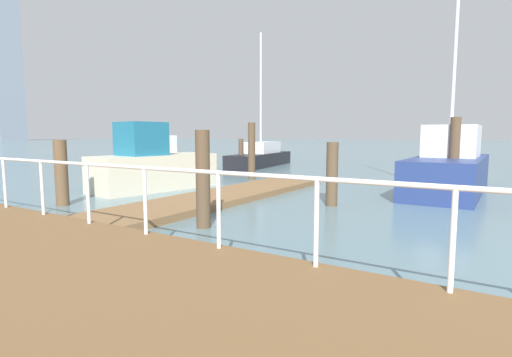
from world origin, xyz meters
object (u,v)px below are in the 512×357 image
moored_boat_2 (449,167)px  moored_boat_3 (152,166)px  moored_boat_1 (154,160)px  moored_boat_0 (261,156)px

moored_boat_2 → moored_boat_3: size_ratio=2.01×
moored_boat_3 → moored_boat_2: bearing=-61.5°
moored_boat_3 → moored_boat_1: bearing=45.9°
moored_boat_0 → moored_boat_1: 7.37m
moored_boat_2 → moored_boat_3: 10.31m
moored_boat_1 → moored_boat_3: bearing=-134.1°
moored_boat_0 → moored_boat_2: size_ratio=0.86×
moored_boat_1 → moored_boat_2: (0.91, -13.20, 0.16)m
moored_boat_2 → moored_boat_3: moored_boat_2 is taller
moored_boat_2 → moored_boat_1: bearing=93.9°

